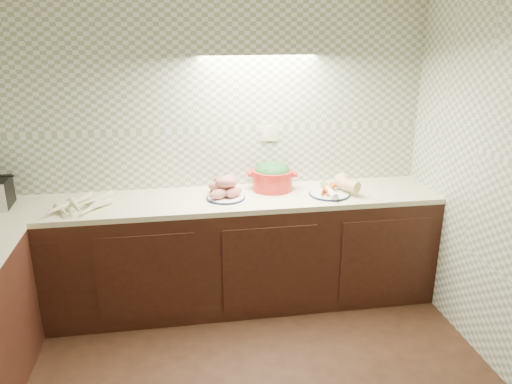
{
  "coord_description": "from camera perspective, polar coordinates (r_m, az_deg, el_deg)",
  "views": [
    {
      "loc": [
        -0.18,
        -2.06,
        2.19
      ],
      "look_at": [
        0.36,
        1.25,
        1.02
      ],
      "focal_mm": 35.0,
      "sensor_mm": 36.0,
      "label": 1
    }
  ],
  "objects": [
    {
      "name": "veg_plate",
      "position": [
        3.93,
        9.06,
        0.64
      ],
      "size": [
        0.4,
        0.41,
        0.14
      ],
      "rotation": [
        0.0,
        0.0,
        0.41
      ],
      "color": "#0F1A3A",
      "rests_on": "counter"
    },
    {
      "name": "sweet_potato_plate",
      "position": [
        3.77,
        -3.53,
        0.29
      ],
      "size": [
        0.29,
        0.29,
        0.17
      ],
      "rotation": [
        0.0,
        0.0,
        0.31
      ],
      "color": "#0F1A3A",
      "rests_on": "counter"
    },
    {
      "name": "onion_bowl",
      "position": [
        3.9,
        -4.07,
        0.61
      ],
      "size": [
        0.17,
        0.17,
        0.13
      ],
      "color": "black",
      "rests_on": "counter"
    },
    {
      "name": "parsnip_pile",
      "position": [
        3.77,
        -19.47,
        -1.29
      ],
      "size": [
        0.44,
        0.44,
        0.09
      ],
      "color": "#EFEBBE",
      "rests_on": "counter"
    },
    {
      "name": "room",
      "position": [
        2.14,
        -4.06,
        4.02
      ],
      "size": [
        3.6,
        3.6,
        2.6
      ],
      "color": "black",
      "rests_on": "ground"
    },
    {
      "name": "counter",
      "position": [
        3.28,
        -17.01,
        -13.69
      ],
      "size": [
        3.6,
        3.6,
        0.9
      ],
      "color": "black",
      "rests_on": "ground"
    },
    {
      "name": "dutch_oven",
      "position": [
        3.95,
        1.9,
        1.81
      ],
      "size": [
        0.4,
        0.38,
        0.22
      ],
      "rotation": [
        0.0,
        0.0,
        -0.19
      ],
      "color": "red",
      "rests_on": "counter"
    }
  ]
}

